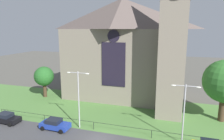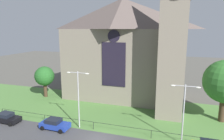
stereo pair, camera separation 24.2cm
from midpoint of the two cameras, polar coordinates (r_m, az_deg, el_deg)
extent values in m
plane|color=#56544C|center=(35.99, 2.25, -11.42)|extent=(160.00, 160.00, 0.00)
cube|color=#517F3D|center=(34.22, 1.35, -12.65)|extent=(120.00, 20.00, 0.01)
cube|color=gray|center=(42.31, 3.02, 1.92)|extent=(22.00, 12.00, 14.00)
pyramid|color=#594C47|center=(41.85, 3.17, 15.55)|extent=(22.00, 12.00, 6.00)
cube|color=black|center=(36.45, 0.66, 1.52)|extent=(4.40, 0.16, 8.00)
cylinder|color=black|center=(35.93, 0.68, 9.56)|extent=(2.20, 0.15, 2.20)
cube|color=gray|center=(32.81, 16.62, 2.25)|extent=(4.00, 4.00, 18.00)
cylinder|color=black|center=(29.57, -5.05, -14.40)|extent=(32.44, 0.05, 0.05)
cylinder|color=black|center=(38.56, -28.32, -10.36)|extent=(0.06, 0.07, 1.10)
cylinder|color=black|center=(33.50, -18.30, -12.79)|extent=(0.07, 0.07, 1.10)
cylinder|color=black|center=(29.81, -5.03, -15.35)|extent=(0.06, 0.07, 1.10)
cylinder|color=black|center=(28.05, 11.24, -17.36)|extent=(0.06, 0.07, 1.10)
cylinder|color=#423021|center=(44.94, -18.11, -5.32)|extent=(0.74, 0.74, 2.94)
sphere|color=#235B23|center=(44.21, -18.34, -1.62)|extent=(4.01, 4.01, 4.01)
cylinder|color=#423021|center=(35.78, 28.84, -9.66)|extent=(0.95, 0.95, 3.90)
cylinder|color=#B2B2B7|center=(29.14, -9.17, -8.39)|extent=(0.16, 0.16, 8.31)
cylinder|color=#B2B2B7|center=(28.39, -10.69, -0.67)|extent=(1.40, 0.10, 0.10)
cylinder|color=#B2B2B7|center=(27.76, -8.13, -0.86)|extent=(1.40, 0.10, 0.10)
ellipsoid|color=white|center=(28.73, -11.92, -0.68)|extent=(0.57, 0.26, 0.20)
ellipsoid|color=white|center=(27.48, -6.81, -1.06)|extent=(0.57, 0.26, 0.20)
cylinder|color=#B2B2B7|center=(26.51, 19.71, -11.80)|extent=(0.16, 0.16, 7.60)
cylinder|color=#B2B2B7|center=(25.33, 18.67, -4.19)|extent=(1.40, 0.10, 0.10)
cylinder|color=#B2B2B7|center=(25.41, 21.83, -4.36)|extent=(1.40, 0.10, 0.10)
ellipsoid|color=white|center=(25.33, 17.08, -4.21)|extent=(0.57, 0.26, 0.20)
ellipsoid|color=white|center=(25.49, 23.39, -4.55)|extent=(0.57, 0.26, 0.20)
cube|color=black|center=(35.43, -27.32, -12.06)|extent=(4.26, 1.94, 0.70)
cube|color=black|center=(35.34, -27.65, -11.05)|extent=(2.05, 1.66, 0.55)
cylinder|color=black|center=(35.12, -24.50, -12.52)|extent=(0.65, 0.24, 0.64)
cylinder|color=black|center=(33.98, -26.64, -13.53)|extent=(0.65, 0.24, 0.64)
cylinder|color=black|center=(37.11, -27.86, -11.54)|extent=(0.65, 0.24, 0.64)
cube|color=#1E3899|center=(30.80, -15.53, -14.71)|extent=(4.23, 1.88, 0.70)
cube|color=black|center=(30.64, -15.92, -13.58)|extent=(2.03, 1.64, 0.55)
cylinder|color=black|center=(30.87, -12.20, -15.07)|extent=(0.64, 0.23, 0.64)
cylinder|color=black|center=(29.52, -14.05, -16.46)|extent=(0.64, 0.23, 0.64)
cylinder|color=black|center=(32.36, -16.82, -14.03)|extent=(0.64, 0.23, 0.64)
cylinder|color=black|center=(31.07, -18.79, -15.26)|extent=(0.64, 0.23, 0.64)
camera|label=1|loc=(0.12, -89.78, 0.04)|focal=32.44mm
camera|label=2|loc=(0.12, 90.22, -0.04)|focal=32.44mm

